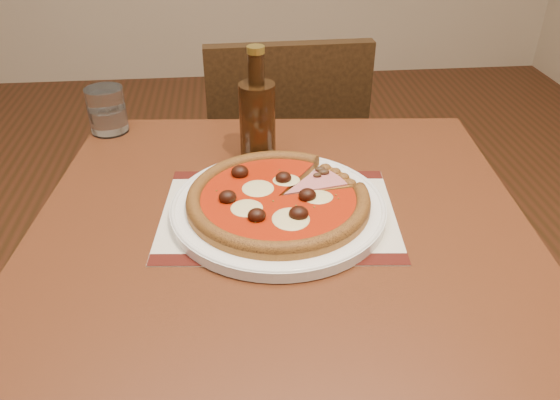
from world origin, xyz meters
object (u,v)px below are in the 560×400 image
object	(u,v)px
pizza	(278,198)
water_glass	(107,110)
chair_far	(283,161)
table	(281,271)
bottle	(257,119)
plate	(278,208)

from	to	relation	value
pizza	water_glass	xyz separation A→B (m)	(-0.33, 0.35, 0.02)
chair_far	table	bearing A→B (deg)	82.19
pizza	chair_far	bearing A→B (deg)	83.35
water_glass	bottle	distance (m)	0.35
table	water_glass	size ratio (longest dim) A/B	9.07
chair_far	plate	distance (m)	0.69
table	chair_far	world-z (taller)	chair_far
table	plate	distance (m)	0.12
water_glass	bottle	size ratio (longest dim) A/B	0.43
chair_far	pizza	bearing A→B (deg)	81.72
water_glass	bottle	world-z (taller)	bottle
chair_far	plate	size ratio (longest dim) A/B	2.48
plate	pizza	world-z (taller)	pizza
plate	pizza	size ratio (longest dim) A/B	1.18
table	pizza	distance (m)	0.13
water_glass	bottle	bearing A→B (deg)	-28.24
chair_far	plate	bearing A→B (deg)	81.74
bottle	water_glass	bearing A→B (deg)	151.76
table	water_glass	distance (m)	0.52
chair_far	bottle	distance (m)	0.58
plate	water_glass	bearing A→B (deg)	133.29
pizza	water_glass	world-z (taller)	water_glass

